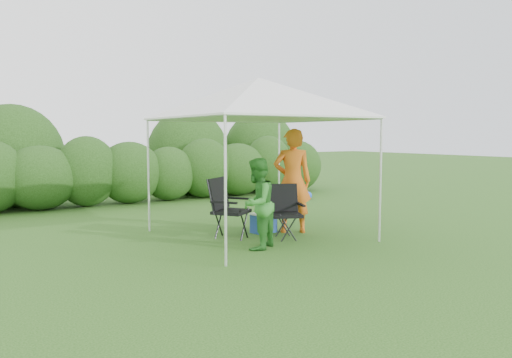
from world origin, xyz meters
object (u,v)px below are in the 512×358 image
woman (257,204)px  chair_left (226,204)px  canopy (258,99)px  man (292,181)px  chair_right (285,208)px  cooler (264,223)px

woman → chair_left: bearing=-123.1°
canopy → man: bearing=-2.8°
man → woman: 1.54m
chair_right → woman: 1.02m
woman → cooler: 1.45m
chair_right → woman: (-0.88, -0.47, 0.19)m
chair_right → cooler: size_ratio=1.96×
cooler → chair_left: bearing=174.0°
canopy → chair_right: (0.32, -0.37, -1.92)m
canopy → chair_left: size_ratio=2.90×
chair_right → chair_left: 1.04m
man → canopy: bearing=27.3°
woman → cooler: woman is taller
chair_right → cooler: chair_right is taller
chair_right → man: 0.68m
man → cooler: man is taller
cooler → man: bearing=-37.9°
chair_right → cooler: 0.69m
canopy → cooler: bearing=41.1°
woman → man: bearing=178.9°
canopy → cooler: canopy is taller
woman → cooler: (0.82, 1.07, -0.54)m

